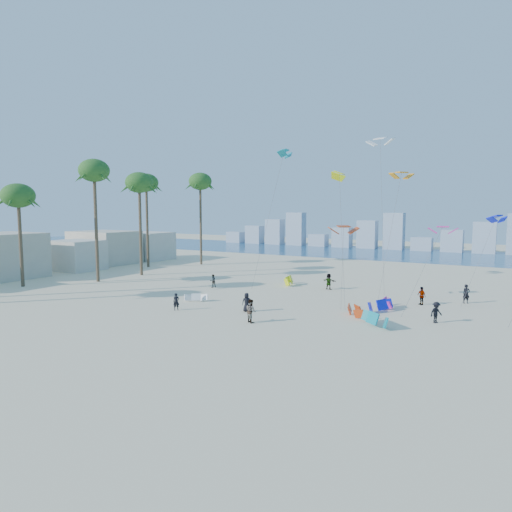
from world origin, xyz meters
The scene contains 10 objects.
ground centered at (0.00, 0.00, 0.00)m, with size 220.00×220.00×0.00m, color beige.
ocean centered at (0.00, 72.00, 0.01)m, with size 220.00×220.00×0.00m, color navy.
kitesurfer_near centered at (-1.02, 8.48, 0.78)m, with size 0.57×0.37×1.56m, color black.
kitesurfer_mid centered at (7.08, 8.14, 0.95)m, with size 0.92×0.72×1.90m, color gray.
kitesurfers_far centered at (11.06, 20.23, 0.87)m, with size 27.50×15.15×1.86m.
grounded_kites centered at (11.08, 17.27, 0.47)m, with size 20.67×17.50×1.02m.
flying_kites centered at (12.99, 23.90, 11.69)m, with size 29.46×14.13×17.79m.
palm_row centered at (-22.45, 16.16, 12.67)m, with size 9.28×44.80×15.41m.
beachfront_buildings centered at (-33.69, 20.82, 2.67)m, with size 11.50×43.00×6.00m.
distant_skyline centered at (-1.19, 82.00, 3.09)m, with size 85.00×3.00×8.40m.
Camera 1 is at (25.19, -22.19, 9.11)m, focal length 31.14 mm.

